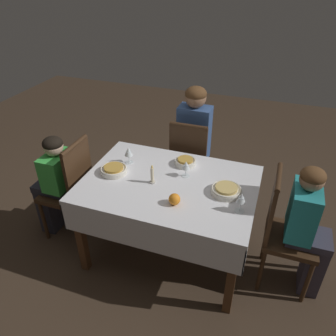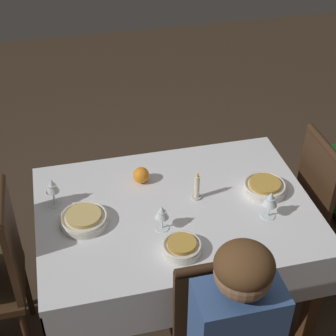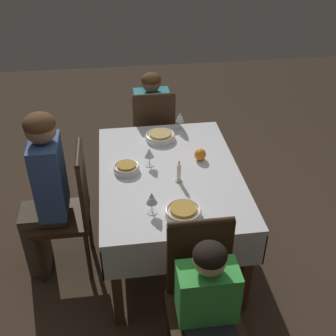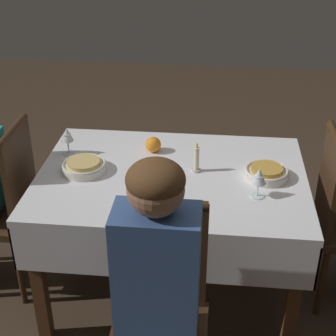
{
  "view_description": "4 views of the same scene",
  "coord_description": "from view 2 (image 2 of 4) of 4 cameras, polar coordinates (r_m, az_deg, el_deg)",
  "views": [
    {
      "loc": [
        -0.67,
        1.92,
        2.17
      ],
      "look_at": [
        0.03,
        -0.07,
        0.82
      ],
      "focal_mm": 35.0,
      "sensor_mm": 36.0,
      "label": 1
    },
    {
      "loc": [
        -0.46,
        -1.79,
        2.36
      ],
      "look_at": [
        -0.01,
        0.09,
        0.91
      ],
      "focal_mm": 55.0,
      "sensor_mm": 36.0,
      "label": 2
    },
    {
      "loc": [
        2.3,
        -0.32,
        2.34
      ],
      "look_at": [
        0.09,
        -0.02,
        0.83
      ],
      "focal_mm": 45.0,
      "sensor_mm": 36.0,
      "label": 3
    },
    {
      "loc": [
        0.21,
        -2.17,
        1.99
      ],
      "look_at": [
        -0.02,
        -0.01,
        0.78
      ],
      "focal_mm": 55.0,
      "sensor_mm": 36.0,
      "label": 4
    }
  ],
  "objects": [
    {
      "name": "wine_glass_south",
      "position": [
        2.29,
        -0.69,
        -5.0
      ],
      "size": [
        0.06,
        0.06,
        0.13
      ],
      "color": "white",
      "rests_on": "dining_table"
    },
    {
      "name": "chair_east",
      "position": [
        2.92,
        17.33,
        -4.07
      ],
      "size": [
        0.38,
        0.38,
        0.96
      ],
      "rotation": [
        0.0,
        0.0,
        1.57
      ],
      "color": "#382314",
      "rests_on": "ground_plane"
    },
    {
      "name": "orange_fruit",
      "position": [
        2.59,
        -2.99,
        -0.8
      ],
      "size": [
        0.08,
        0.08,
        0.08
      ],
      "primitive_type": "sphere",
      "color": "orange",
      "rests_on": "dining_table"
    },
    {
      "name": "wine_glass_east",
      "position": [
        2.39,
        11.28,
        -3.47
      ],
      "size": [
        0.07,
        0.07,
        0.14
      ],
      "color": "white",
      "rests_on": "dining_table"
    },
    {
      "name": "wine_glass_west",
      "position": [
        2.47,
        -12.72,
        -2.03
      ],
      "size": [
        0.07,
        0.07,
        0.15
      ],
      "color": "white",
      "rests_on": "dining_table"
    },
    {
      "name": "bowl_east",
      "position": [
        2.58,
        10.67,
        -2.06
      ],
      "size": [
        0.21,
        0.21,
        0.06
      ],
      "color": "silver",
      "rests_on": "dining_table"
    },
    {
      "name": "candle_centerpiece",
      "position": [
        2.48,
        3.22,
        -2.27
      ],
      "size": [
        0.05,
        0.05,
        0.16
      ],
      "color": "beige",
      "rests_on": "dining_table"
    },
    {
      "name": "ground_plane",
      "position": [
        3.0,
        0.69,
        -15.03
      ],
      "size": [
        8.0,
        8.0,
        0.0
      ],
      "primitive_type": "plane",
      "color": "#3D2D21"
    },
    {
      "name": "bowl_west",
      "position": [
        2.39,
        -9.29,
        -5.58
      ],
      "size": [
        0.22,
        0.22,
        0.06
      ],
      "color": "silver",
      "rests_on": "dining_table"
    },
    {
      "name": "dining_table",
      "position": [
        2.52,
        0.8,
        -6.0
      ],
      "size": [
        1.31,
        0.94,
        0.74
      ],
      "color": "silver",
      "rests_on": "ground_plane"
    },
    {
      "name": "bowl_south",
      "position": [
        2.23,
        1.56,
        -8.74
      ],
      "size": [
        0.17,
        0.17,
        0.06
      ],
      "color": "silver",
      "rests_on": "dining_table"
    }
  ]
}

